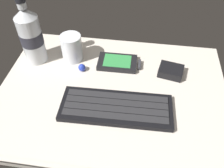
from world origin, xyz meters
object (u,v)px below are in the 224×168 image
object	(u,v)px
keyboard	(116,108)
trackball_mouse	(82,68)
water_bottle	(31,36)
handheld_device	(119,63)
juice_cup	(72,49)
charger_block	(171,71)

from	to	relation	value
keyboard	trackball_mouse	world-z (taller)	trackball_mouse
keyboard	water_bottle	distance (cm)	33.18
handheld_device	juice_cup	bearing A→B (deg)	176.95
water_bottle	trackball_mouse	world-z (taller)	water_bottle
charger_block	handheld_device	bearing A→B (deg)	172.60
handheld_device	charger_block	world-z (taller)	charger_block
keyboard	juice_cup	size ratio (longest dim) A/B	3.45
keyboard	water_bottle	size ratio (longest dim) A/B	1.41
juice_cup	trackball_mouse	distance (cm)	7.06
keyboard	water_bottle	bearing A→B (deg)	149.09
juice_cup	keyboard	bearing A→B (deg)	-48.46
keyboard	handheld_device	distance (cm)	17.70
keyboard	juice_cup	xyz separation A→B (cm)	(-16.34, 18.45, 3.10)
handheld_device	charger_block	size ratio (longest dim) A/B	1.84
water_bottle	handheld_device	bearing A→B (deg)	2.46
charger_block	water_bottle	bearing A→B (deg)	178.77
water_bottle	trackball_mouse	size ratio (longest dim) A/B	9.45
keyboard	charger_block	bearing A→B (deg)	47.42
handheld_device	trackball_mouse	distance (cm)	11.74
handheld_device	water_bottle	xyz separation A→B (cm)	(-26.29, -1.13, 8.28)
juice_cup	trackball_mouse	size ratio (longest dim) A/B	3.86
keyboard	trackball_mouse	xyz separation A→B (cm)	(-12.25, 13.42, 0.29)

